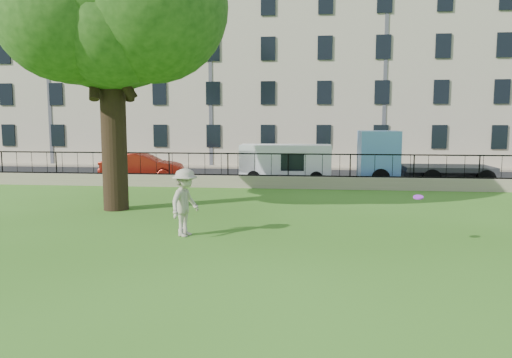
# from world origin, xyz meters

# --- Properties ---
(ground) EXTENTS (120.00, 120.00, 0.00)m
(ground) POSITION_xyz_m (0.00, 0.00, 0.00)
(ground) COLOR #346518
(ground) RESTS_ON ground
(retaining_wall) EXTENTS (50.00, 0.40, 0.60)m
(retaining_wall) POSITION_xyz_m (0.00, 12.00, 0.30)
(retaining_wall) COLOR gray
(retaining_wall) RESTS_ON ground
(iron_railing) EXTENTS (50.00, 0.05, 1.13)m
(iron_railing) POSITION_xyz_m (0.00, 12.00, 1.15)
(iron_railing) COLOR black
(iron_railing) RESTS_ON retaining_wall
(street) EXTENTS (60.00, 9.00, 0.01)m
(street) POSITION_xyz_m (0.00, 16.70, 0.01)
(street) COLOR black
(street) RESTS_ON ground
(sidewalk) EXTENTS (60.00, 1.40, 0.12)m
(sidewalk) POSITION_xyz_m (0.00, 21.90, 0.06)
(sidewalk) COLOR gray
(sidewalk) RESTS_ON ground
(building_row) EXTENTS (56.40, 10.40, 13.80)m
(building_row) POSITION_xyz_m (0.00, 27.57, 6.92)
(building_row) COLOR #C1B099
(building_row) RESTS_ON ground
(man) EXTENTS (1.08, 1.44, 1.98)m
(man) POSITION_xyz_m (-2.50, 1.60, 0.99)
(man) COLOR #B5AA93
(man) RESTS_ON ground
(frisbee) EXTENTS (0.35, 0.34, 0.12)m
(frisbee) POSITION_xyz_m (4.00, 1.25, 1.32)
(frisbee) COLOR #AD28E6
(red_sedan) EXTENTS (4.67, 2.02, 1.50)m
(red_sedan) POSITION_xyz_m (-8.23, 14.40, 0.75)
(red_sedan) COLOR maroon
(red_sedan) RESTS_ON street
(white_van) EXTENTS (4.84, 1.91, 2.03)m
(white_van) POSITION_xyz_m (-0.26, 14.40, 1.01)
(white_van) COLOR white
(white_van) RESTS_ON street
(blue_truck) EXTENTS (6.66, 2.42, 2.78)m
(blue_truck) POSITION_xyz_m (6.94, 14.40, 1.39)
(blue_truck) COLOR #5B93D5
(blue_truck) RESTS_ON street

